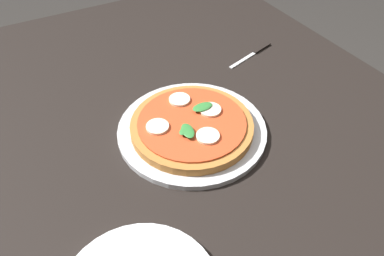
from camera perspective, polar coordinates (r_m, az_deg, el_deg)
name	(u,v)px	position (r m, az deg, el deg)	size (l,w,h in m)	color
dining_table	(193,176)	(0.78, 0.21, -7.54)	(1.40, 1.06, 0.74)	black
serving_tray	(192,129)	(0.74, 0.00, -0.23)	(0.30, 0.30, 0.01)	silver
pizza	(192,125)	(0.72, -0.04, 0.47)	(0.24, 0.24, 0.03)	#B27033
knife	(255,52)	(1.00, 9.89, 11.61)	(0.05, 0.16, 0.01)	black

